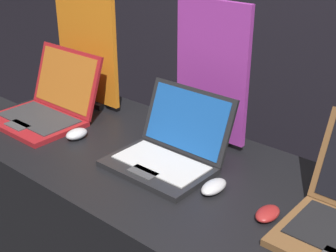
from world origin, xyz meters
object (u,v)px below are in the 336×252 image
Objects in this scene: laptop_middle at (169,148)px; promo_stand_middle at (211,77)px; mouse_middle at (214,187)px; promo_stand_front at (87,49)px; mouse_back at (268,214)px; laptop_front at (47,105)px; mouse_front at (77,134)px.

promo_stand_middle reaches higher than laptop_middle.
laptop_middle is at bearing 167.99° from mouse_middle.
promo_stand_front is 1.10m from mouse_back.
promo_stand_front is at bearing 90.00° from laptop_front.
mouse_back is (1.04, -0.02, -0.05)m from laptop_front.
promo_stand_middle is at bearing 128.61° from mouse_middle.
laptop_front is at bearing -176.35° from laptop_middle.
mouse_front is 0.40m from laptop_middle.
mouse_back is (0.19, -0.01, -0.00)m from mouse_middle.
promo_stand_middle is at bearing 23.32° from laptop_front.
promo_stand_front reaches higher than mouse_back.
laptop_middle reaches higher than mouse_middle.
promo_stand_middle is 5.63× the size of mouse_back.
mouse_front is at bearing -49.29° from promo_stand_front.
promo_stand_middle is 0.56m from mouse_back.
promo_stand_front is (0.00, 0.23, 0.19)m from laptop_front.
mouse_middle is at bearing 3.31° from mouse_front.
promo_stand_front reaches higher than mouse_middle.
laptop_middle is (0.63, -0.19, -0.19)m from promo_stand_front.
promo_stand_front is 0.91m from mouse_middle.
mouse_front is at bearing -178.40° from mouse_back.
promo_stand_middle reaches higher than laptop_front.
mouse_middle is at bearing -15.61° from promo_stand_front.
laptop_middle is 0.67× the size of promo_stand_middle.
laptop_front is 0.30m from promo_stand_front.
mouse_back is at bearing -13.47° from promo_stand_front.
mouse_front is 0.17× the size of promo_stand_middle.
mouse_front is 0.43m from promo_stand_front.
promo_stand_front reaches higher than laptop_middle.
laptop_front is 0.63m from laptop_middle.
mouse_back is at bearing -34.87° from promo_stand_middle.
laptop_front is 0.72× the size of promo_stand_middle.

